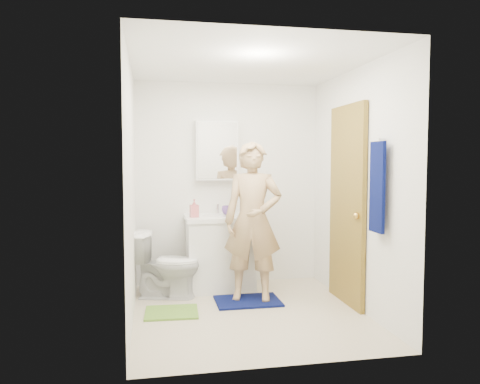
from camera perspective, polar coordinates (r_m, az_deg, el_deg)
The scene contains 22 objects.
floor at distance 4.70m, azimuth 1.09°, elevation -14.65°, with size 2.20×2.40×0.02m, color beige.
ceiling at distance 4.55m, azimuth 1.13°, elevation 15.62°, with size 2.20×2.40×0.02m, color white.
wall_back at distance 5.65m, azimuth -1.42°, elevation 1.00°, with size 2.20×0.02×2.40m, color white.
wall_front at distance 3.29m, azimuth 5.45°, elevation -1.09°, with size 2.20×0.02×2.40m, color white.
wall_left at distance 4.37m, azimuth -13.27°, elevation 0.05°, with size 0.02×2.40×2.40m, color white.
wall_right at distance 4.82m, azimuth 14.13°, elevation 0.38°, with size 0.02×2.40×2.40m, color white.
vanity_cabinet at distance 5.44m, azimuth -2.47°, elevation -7.61°, with size 0.75×0.55×0.80m, color white.
countertop at distance 5.37m, azimuth -2.48°, elevation -3.17°, with size 0.79×0.59×0.05m, color white.
sink_basin at distance 5.37m, azimuth -2.48°, elevation -3.01°, with size 0.40×0.40×0.03m, color white.
faucet at distance 5.54m, azimuth -2.76°, elevation -2.07°, with size 0.03×0.03×0.12m, color silver.
medicine_cabinet at distance 5.56m, azimuth -2.85°, elevation 5.07°, with size 0.50×0.12×0.70m, color white.
mirror_panel at distance 5.49m, azimuth -2.76°, elevation 5.09°, with size 0.46×0.01×0.66m, color white.
door at distance 4.95m, azimuth 12.90°, elevation -1.54°, with size 0.05×0.80×2.05m, color olive.
door_knob at distance 4.65m, azimuth 14.02°, elevation -2.83°, with size 0.07×0.07×0.07m, color gold.
towel at distance 4.27m, azimuth 16.39°, elevation 0.58°, with size 0.03×0.24×0.80m, color #08104A.
towel_hook at distance 4.29m, azimuth 16.98°, elevation 6.19°, with size 0.02×0.02×0.06m, color silver.
toilet at distance 5.17m, azimuth -8.94°, elevation -8.73°, with size 0.40×0.70×0.72m, color white.
bath_mat at distance 5.03m, azimuth 0.95°, elevation -13.15°, with size 0.67×0.48×0.02m, color #08104A.
green_rug at distance 4.73m, azimuth -8.34°, elevation -14.31°, with size 0.51×0.43×0.02m, color #6AA035.
soap_dispenser at distance 5.24m, azimuth -5.60°, elevation -1.97°, with size 0.09×0.09×0.20m, color #D26267.
toothbrush_cup at distance 5.46m, azimuth -1.56°, elevation -2.24°, with size 0.13×0.13×0.10m, color #63408E.
man at distance 4.91m, azimuth 1.57°, elevation -3.54°, with size 0.60×0.40×1.66m, color tan.
Camera 1 is at (-0.92, -4.36, 1.49)m, focal length 35.00 mm.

